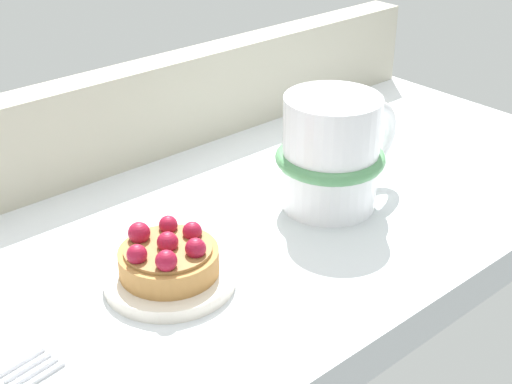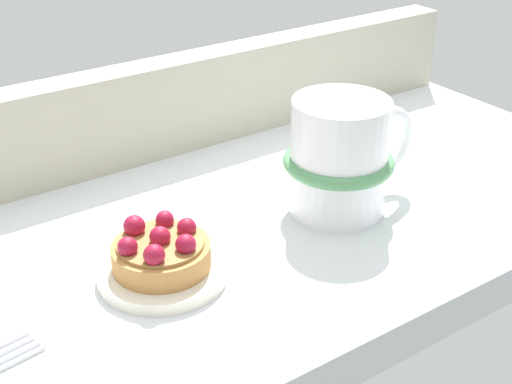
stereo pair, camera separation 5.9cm
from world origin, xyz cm
name	(u,v)px [view 1 (the left image)]	position (x,y,z in cm)	size (l,w,h in cm)	color
ground_plane	(202,255)	(0.00, 0.00, -1.81)	(87.41, 36.82, 3.62)	silver
window_rail_back	(95,126)	(0.00, 16.55, 4.79)	(85.67, 3.71, 9.59)	#B2AD99
dessert_plate	(170,278)	(-5.85, -3.71, 0.50)	(10.03, 10.03, 1.06)	silver
raspberry_tart	(168,256)	(-5.87, -3.69, 2.41)	(7.55, 7.55, 3.56)	#B77F42
coffee_mug	(333,152)	(12.38, -3.11, 5.11)	(13.58, 9.74, 10.34)	white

